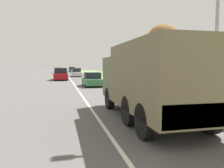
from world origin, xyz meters
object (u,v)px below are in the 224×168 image
Objects in this scene: military_truck at (151,78)px; car_fourth_ahead at (58,71)px; car_third_ahead at (76,73)px; car_nearest_ahead at (92,80)px; car_farthest_ahead at (72,70)px; car_second_ahead at (61,75)px.

car_fourth_ahead is (-4.11, 49.61, -0.90)m from military_truck.
car_fourth_ahead is (-3.65, 15.28, -0.02)m from car_third_ahead.
car_third_ahead reaches higher than car_nearest_ahead.
car_farthest_ahead reaches higher than car_third_ahead.
car_nearest_ahead is at bearing -90.32° from car_farthest_ahead.
car_second_ahead reaches higher than car_farthest_ahead.
car_fourth_ahead is at bearing 94.74° from military_truck.
car_farthest_ahead reaches higher than car_nearest_ahead.
car_farthest_ahead is at bearing 89.96° from military_truck.
car_third_ahead is 1.15× the size of car_farthest_ahead.
car_third_ahead is (2.91, 9.46, -0.05)m from car_second_ahead.
military_truck reaches higher than car_fourth_ahead.
car_third_ahead is at bearing -91.01° from car_farthest_ahead.
car_second_ahead is 9.89m from car_third_ahead.
car_third_ahead is at bearing 90.68° from car_nearest_ahead.
car_fourth_ahead is at bearing 103.43° from car_third_ahead.
car_third_ahead is at bearing 90.77° from military_truck.
car_nearest_ahead is 48.54m from car_farthest_ahead.
car_farthest_ahead is (4.15, 13.28, 0.04)m from car_fourth_ahead.
car_farthest_ahead is (0.50, 28.56, 0.02)m from car_third_ahead.
car_farthest_ahead is (0.04, 62.89, -0.86)m from military_truck.
car_farthest_ahead is (0.27, 48.53, 0.11)m from car_nearest_ahead.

